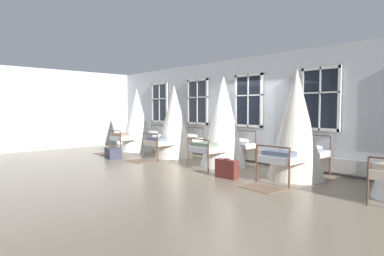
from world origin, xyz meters
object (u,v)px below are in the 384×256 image
(cot_third, at_px, (223,123))
(suitcase_dark, at_px, (227,169))
(cot_first, at_px, (137,121))
(cot_second, at_px, (174,123))
(cot_fourth, at_px, (296,126))
(travel_trunk, at_px, (113,153))

(cot_third, relative_size, suitcase_dark, 4.50)
(cot_first, relative_size, cot_second, 1.00)
(cot_second, relative_size, cot_fourth, 0.95)
(suitcase_dark, height_order, travel_trunk, suitcase_dark)
(cot_first, bearing_deg, cot_fourth, -91.04)
(cot_third, distance_m, travel_trunk, 3.92)
(suitcase_dark, relative_size, travel_trunk, 0.90)
(cot_first, height_order, cot_third, cot_third)
(suitcase_dark, bearing_deg, cot_first, 164.03)
(cot_second, distance_m, suitcase_dark, 3.74)
(cot_fourth, bearing_deg, suitcase_dark, 135.77)
(cot_first, xyz_separation_m, suitcase_dark, (5.73, -1.19, -0.94))
(cot_first, relative_size, cot_fourth, 0.94)
(cot_second, bearing_deg, cot_first, 90.32)
(cot_first, bearing_deg, cot_second, -91.08)
(suitcase_dark, bearing_deg, cot_second, 156.63)
(suitcase_dark, bearing_deg, travel_trunk, -177.91)
(cot_first, xyz_separation_m, cot_third, (4.56, -0.02, 0.07))
(cot_fourth, distance_m, suitcase_dark, 1.91)
(cot_first, distance_m, cot_second, 2.31)
(cot_third, distance_m, suitcase_dark, 1.94)
(cot_fourth, relative_size, travel_trunk, 4.03)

